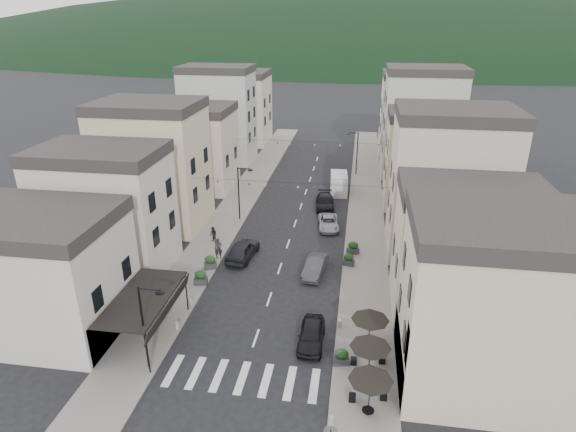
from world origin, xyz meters
name	(u,v)px	position (x,y,z in m)	size (l,w,h in m)	color
ground	(234,402)	(0.00, 0.00, 0.00)	(700.00, 700.00, 0.00)	black
sidewalk_left	(241,199)	(-7.50, 32.00, 0.06)	(4.00, 76.00, 0.12)	slate
sidewalk_right	(366,206)	(7.50, 32.00, 0.06)	(4.00, 76.00, 0.12)	slate
hill_backdrop	(355,49)	(0.00, 300.00, 0.00)	(640.00, 360.00, 70.00)	black
boutique_building	(32,278)	(-15.50, 5.00, 4.00)	(12.00, 8.00, 8.00)	beige
bistro_building	(492,312)	(14.50, 4.00, 5.00)	(10.00, 8.00, 10.00)	beige
boutique_awning	(146,299)	(-7.25, 5.00, 3.11)	(3.77, 7.50, 3.28)	black
buildings_row_left	(197,137)	(-14.50, 37.75, 6.12)	(10.20, 54.16, 14.00)	beige
buildings_row_right	(429,146)	(14.50, 36.59, 6.32)	(10.20, 54.16, 14.50)	beige
cafe_terrace	(370,351)	(7.70, 2.80, 2.36)	(2.50, 8.10, 2.53)	black
streetlamp_left_near	(147,320)	(-5.82, 2.00, 3.70)	(1.70, 0.56, 6.00)	black
streetlamp_left_far	(241,188)	(-5.82, 26.00, 3.70)	(1.70, 0.56, 6.00)	black
streetlamp_right_far	(355,149)	(5.82, 44.00, 3.70)	(1.70, 0.56, 6.00)	black
bollards	(254,338)	(0.00, 5.50, 0.42)	(11.66, 10.26, 0.60)	gray
bunting_near	(290,186)	(0.00, 22.00, 5.65)	(19.00, 0.28, 0.62)	black
bunting_far	(308,144)	(0.00, 38.00, 5.65)	(19.00, 0.28, 0.62)	black
parked_car_a	(311,335)	(3.88, 6.00, 0.72)	(1.70, 4.23, 1.44)	black
parked_car_b	(315,267)	(3.18, 15.53, 0.71)	(1.51, 4.33, 1.43)	#323234
parked_car_c	(329,223)	(3.63, 25.36, 0.62)	(2.05, 4.45, 1.24)	#9C9FA5
parked_car_d	(325,202)	(2.80, 30.92, 0.72)	(2.02, 4.97, 1.44)	black
parked_car_e	(243,250)	(-3.68, 17.43, 0.84)	(1.98, 4.93, 1.68)	black
delivery_van	(339,183)	(4.07, 36.65, 1.21)	(2.41, 5.29, 2.47)	#BDBDC0
pedestrian_a	(218,249)	(-5.80, 16.86, 1.11)	(0.72, 0.47, 1.97)	black
pedestrian_b	(213,235)	(-7.24, 20.02, 0.93)	(0.79, 0.61, 1.62)	black
planter_la	(201,278)	(-6.00, 12.24, 0.73)	(1.22, 0.82, 1.25)	#2C2C2E
planter_lb	(210,262)	(-6.00, 14.93, 0.71)	(1.23, 0.95, 1.22)	#2E2E31
planter_ra	(341,357)	(6.00, 4.08, 0.67)	(1.12, 0.78, 1.14)	#2D2D2F
planter_rb	(353,248)	(6.33, 19.64, 0.71)	(1.24, 0.97, 1.22)	#313133
planter_rc	(349,260)	(6.00, 17.35, 0.67)	(1.12, 0.80, 1.13)	#2F2F32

